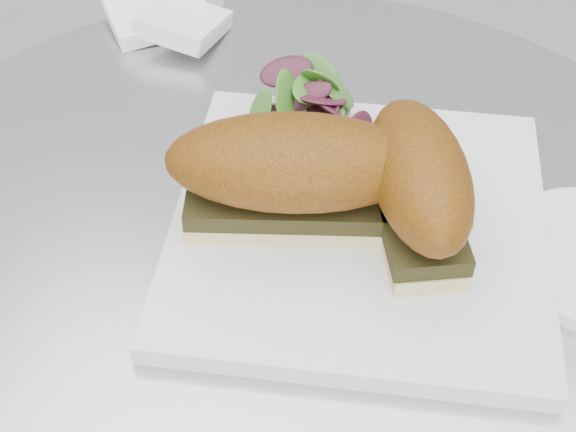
% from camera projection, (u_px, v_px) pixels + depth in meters
% --- Properties ---
extents(table, '(0.70, 0.70, 0.73)m').
position_uv_depth(table, '(287.00, 420.00, 0.75)').
color(table, '#B9BCC1').
rests_on(table, ground).
extents(plate, '(0.31, 0.31, 0.02)m').
position_uv_depth(plate, '(359.00, 225.00, 0.58)').
color(plate, white).
rests_on(plate, table).
extents(sandwich_left, '(0.19, 0.13, 0.08)m').
position_uv_depth(sandwich_left, '(294.00, 171.00, 0.55)').
color(sandwich_left, '#F0E096').
rests_on(sandwich_left, plate).
extents(sandwich_right, '(0.12, 0.16, 0.08)m').
position_uv_depth(sandwich_right, '(418.00, 183.00, 0.54)').
color(sandwich_right, '#F0E096').
rests_on(sandwich_right, plate).
extents(salad, '(0.09, 0.09, 0.05)m').
position_uv_depth(salad, '(320.00, 110.00, 0.62)').
color(salad, '#47842B').
rests_on(salad, plate).
extents(napkin, '(0.16, 0.16, 0.02)m').
position_uv_depth(napkin, '(169.00, 21.00, 0.77)').
color(napkin, white).
rests_on(napkin, table).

